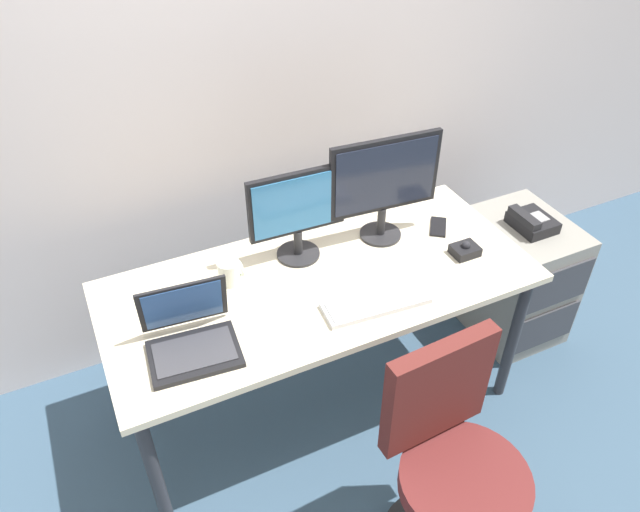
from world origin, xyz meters
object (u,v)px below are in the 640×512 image
at_px(desk_phone, 531,222).
at_px(coffee_mug, 230,272).
at_px(monitor_side, 297,210).
at_px(laptop, 190,335).
at_px(keyboard, 376,302).
at_px(file_cabinet, 515,277).
at_px(cell_phone, 438,227).
at_px(monitor_main, 385,182).
at_px(office_chair, 451,476).
at_px(trackball_mouse, 465,250).

height_order(desk_phone, coffee_mug, coffee_mug).
distance_m(monitor_side, laptop, 0.65).
distance_m(keyboard, laptop, 0.70).
xyz_separation_m(file_cabinet, cell_phone, (-0.50, 0.05, 0.44)).
bearing_deg(monitor_main, desk_phone, -9.60).
bearing_deg(desk_phone, monitor_main, 170.40).
xyz_separation_m(file_cabinet, office_chair, (-1.01, -0.85, 0.12)).
height_order(office_chair, coffee_mug, office_chair).
bearing_deg(laptop, office_chair, -44.64).
relative_size(office_chair, coffee_mug, 9.49).
bearing_deg(coffee_mug, desk_phone, -4.49).
bearing_deg(monitor_main, office_chair, -104.48).
xyz_separation_m(coffee_mug, cell_phone, (0.95, -0.05, -0.05)).
xyz_separation_m(keyboard, coffee_mug, (-0.45, 0.36, 0.04)).
relative_size(office_chair, trackball_mouse, 8.75).
bearing_deg(cell_phone, keyboard, -111.26).
distance_m(desk_phone, keyboard, 1.02).
xyz_separation_m(file_cabinet, desk_phone, (-0.01, -0.02, 0.36)).
bearing_deg(monitor_main, monitor_side, 175.88).
xyz_separation_m(trackball_mouse, cell_phone, (0.01, 0.21, -0.02)).
bearing_deg(coffee_mug, monitor_main, 1.13).
distance_m(office_chair, keyboard, 0.66).
bearing_deg(coffee_mug, office_chair, -64.79).
relative_size(monitor_main, laptop, 1.44).
bearing_deg(desk_phone, trackball_mouse, -164.45).
height_order(monitor_side, keyboard, monitor_side).
height_order(monitor_side, coffee_mug, monitor_side).
xyz_separation_m(desk_phone, office_chair, (-1.00, -0.83, -0.24)).
bearing_deg(laptop, trackball_mouse, 0.98).
distance_m(monitor_main, trackball_mouse, 0.44).
relative_size(file_cabinet, desk_phone, 3.23).
bearing_deg(laptop, keyboard, -7.68).
height_order(desk_phone, cell_phone, cell_phone).
distance_m(file_cabinet, office_chair, 1.32).
distance_m(office_chair, trackball_mouse, 0.92).
xyz_separation_m(office_chair, laptop, (-0.68, 0.67, 0.37)).
bearing_deg(office_chair, coffee_mug, 115.21).
distance_m(laptop, trackball_mouse, 1.18).
distance_m(file_cabinet, coffee_mug, 1.53).
bearing_deg(trackball_mouse, monitor_main, 133.56).
bearing_deg(cell_phone, monitor_main, -156.79).
distance_m(monitor_side, keyboard, 0.48).
relative_size(monitor_main, coffee_mug, 4.75).
bearing_deg(trackball_mouse, monitor_side, 155.11).
height_order(monitor_side, laptop, monitor_side).
relative_size(monitor_side, coffee_mug, 4.00).
height_order(laptop, coffee_mug, laptop).
height_order(office_chair, trackball_mouse, office_chair).
bearing_deg(file_cabinet, trackball_mouse, -162.98).
distance_m(file_cabinet, cell_phone, 0.66).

